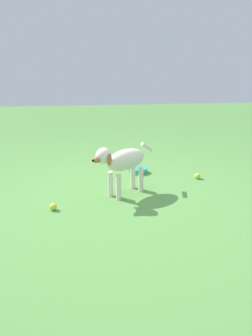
# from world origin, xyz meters

# --- Properties ---
(ground) EXTENTS (14.00, 14.00, 0.00)m
(ground) POSITION_xyz_m (0.00, 0.00, 0.00)
(ground) COLOR #548C42
(dog) EXTENTS (0.50, 0.66, 0.53)m
(dog) POSITION_xyz_m (0.11, -0.07, 0.35)
(dog) COLOR silver
(dog) RESTS_ON ground
(tennis_ball_0) EXTENTS (0.07, 0.07, 0.07)m
(tennis_ball_0) POSITION_xyz_m (0.47, -0.97, 0.03)
(tennis_ball_0) COLOR #C4D23D
(tennis_ball_0) RESTS_ON ground
(tennis_ball_1) EXTENTS (0.07, 0.07, 0.07)m
(tennis_ball_1) POSITION_xyz_m (-0.17, 0.59, 0.03)
(tennis_ball_1) COLOR #C8D13F
(tennis_ball_1) RESTS_ON ground
(water_bowl) EXTENTS (0.22, 0.22, 0.06)m
(water_bowl) POSITION_xyz_m (0.77, -0.34, 0.03)
(water_bowl) COLOR teal
(water_bowl) RESTS_ON ground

